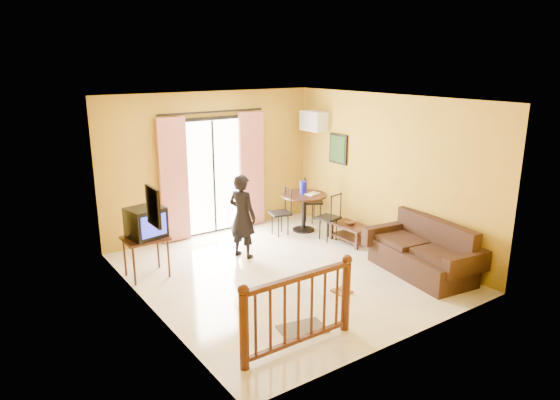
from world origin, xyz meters
TOP-DOWN VIEW (x-y plane):
  - ground at (0.00, 0.00)m, footprint 5.00×5.00m
  - room_shell at (0.00, 0.00)m, footprint 5.00×5.00m
  - balcony_door at (0.00, 2.43)m, footprint 2.25×0.14m
  - tv_table at (-1.90, 1.15)m, footprint 0.67×0.56m
  - television at (-1.87, 1.15)m, footprint 0.61×0.57m
  - picture_left at (-2.22, -0.20)m, footprint 0.05×0.42m
  - dining_table at (1.54, 1.52)m, footprint 0.92×0.92m
  - water_jug at (1.54, 1.55)m, footprint 0.14×0.14m
  - serving_tray at (1.67, 1.42)m, footprint 0.31×0.23m
  - dining_chairs at (1.54, 1.41)m, footprint 1.58×1.57m
  - air_conditioner at (2.09, 1.95)m, footprint 0.31×0.60m
  - botanical_print at (2.22, 1.30)m, footprint 0.05×0.50m
  - coffee_table at (1.85, 0.44)m, footprint 0.44×0.79m
  - bowl at (1.85, 0.48)m, footprint 0.24×0.24m
  - sofa at (1.86, -1.28)m, footprint 1.07×1.94m
  - standing_person at (-0.20, 1.01)m, footprint 0.54×0.64m
  - stair_balustrade at (-1.15, -1.90)m, footprint 1.63×0.13m
  - doormat at (-0.85, -1.60)m, footprint 0.67×0.51m
  - sandals at (0.29, -1.07)m, footprint 0.26×0.26m

SIDE VIEW (x-z plane):
  - ground at x=0.00m, z-range 0.00..0.00m
  - dining_chairs at x=1.54m, z-range -0.47..0.47m
  - doormat at x=-0.85m, z-range 0.00..0.02m
  - sandals at x=0.29m, z-range 0.00..0.03m
  - coffee_table at x=1.85m, z-range 0.06..0.41m
  - sofa at x=1.86m, z-range -0.11..0.76m
  - bowl at x=1.85m, z-range 0.35..0.42m
  - stair_balustrade at x=-1.15m, z-range 0.05..1.08m
  - tv_table at x=-1.90m, z-range 0.25..0.92m
  - dining_table at x=1.54m, z-range 0.22..0.99m
  - standing_person at x=-0.20m, z-range 0.00..1.49m
  - serving_tray at x=1.67m, z-range 0.77..0.79m
  - water_jug at x=1.54m, z-range 0.77..1.03m
  - television at x=-1.87m, z-range 0.67..1.15m
  - balcony_door at x=0.00m, z-range -0.04..2.42m
  - picture_left at x=-2.22m, z-range 1.29..1.81m
  - botanical_print at x=2.22m, z-range 1.35..1.95m
  - room_shell at x=0.00m, z-range -0.80..4.20m
  - air_conditioner at x=2.09m, z-range 1.95..2.35m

